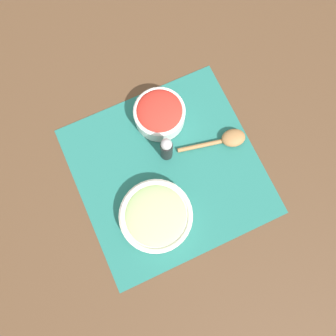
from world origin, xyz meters
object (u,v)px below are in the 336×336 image
Objects in this scene: cucumber_bowl at (156,216)px; pepper_shaker at (166,149)px; tomato_bowl at (159,113)px; wooden_spoon at (228,139)px.

cucumber_bowl is 0.18m from pepper_shaker.
tomato_bowl is at bearing 63.70° from cucumber_bowl.
tomato_bowl reaches higher than cucumber_bowl.
tomato_bowl reaches higher than wooden_spoon.
tomato_bowl is 0.74× the size of cucumber_bowl.
pepper_shaker reaches higher than cucumber_bowl.
cucumber_bowl is 0.29m from wooden_spoon.
pepper_shaker is at bearing 56.29° from cucumber_bowl.
tomato_bowl is 0.20m from wooden_spoon.
wooden_spoon is at bearing 22.37° from cucumber_bowl.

